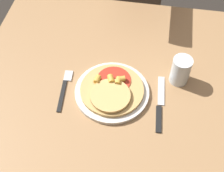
# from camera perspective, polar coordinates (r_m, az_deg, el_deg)

# --- Properties ---
(ground_plane) EXTENTS (8.00, 8.00, 0.00)m
(ground_plane) POSITION_cam_1_polar(r_m,az_deg,el_deg) (1.76, 0.55, -15.01)
(ground_plane) COLOR #2D2823
(dining_table) EXTENTS (1.03, 0.92, 0.77)m
(dining_table) POSITION_cam_1_polar(r_m,az_deg,el_deg) (1.18, 0.80, -3.34)
(dining_table) COLOR #9E754C
(dining_table) RESTS_ON ground_plane
(plate) EXTENTS (0.25, 0.25, 0.01)m
(plate) POSITION_cam_1_polar(r_m,az_deg,el_deg) (1.06, 0.00, -1.07)
(plate) COLOR silver
(plate) RESTS_ON dining_table
(pizza) EXTENTS (0.22, 0.22, 0.04)m
(pizza) POSITION_cam_1_polar(r_m,az_deg,el_deg) (1.04, -0.06, -0.70)
(pizza) COLOR tan
(pizza) RESTS_ON plate
(fork) EXTENTS (0.03, 0.18, 0.00)m
(fork) POSITION_cam_1_polar(r_m,az_deg,el_deg) (1.09, -8.65, -0.25)
(fork) COLOR black
(fork) RESTS_ON dining_table
(knife) EXTENTS (0.03, 0.22, 0.00)m
(knife) POSITION_cam_1_polar(r_m,az_deg,el_deg) (1.05, 8.76, -3.39)
(knife) COLOR black
(knife) RESTS_ON dining_table
(drinking_glass) EXTENTS (0.07, 0.07, 0.10)m
(drinking_glass) POSITION_cam_1_polar(r_m,az_deg,el_deg) (1.09, 12.44, 2.80)
(drinking_glass) COLOR silver
(drinking_glass) RESTS_ON dining_table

